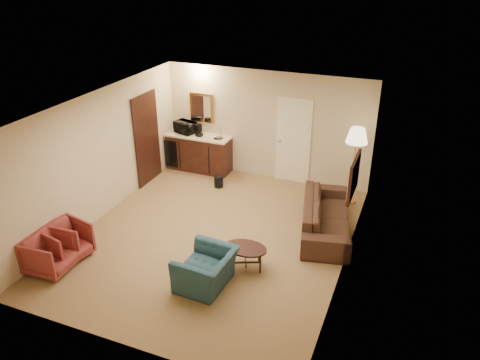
% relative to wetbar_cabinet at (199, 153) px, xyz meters
% --- Properties ---
extents(ground, '(6.00, 6.00, 0.00)m').
position_rel_wetbar_cabinet_xyz_m(ground, '(1.65, -2.72, -0.46)').
color(ground, '#93774B').
rests_on(ground, ground).
extents(room_walls, '(5.02, 6.01, 2.61)m').
position_rel_wetbar_cabinet_xyz_m(room_walls, '(1.55, -1.95, 1.26)').
color(room_walls, beige).
rests_on(room_walls, ground).
extents(wetbar_cabinet, '(1.64, 0.58, 0.92)m').
position_rel_wetbar_cabinet_xyz_m(wetbar_cabinet, '(0.00, 0.00, 0.00)').
color(wetbar_cabinet, '#3D1C13').
rests_on(wetbar_cabinet, ground).
extents(sofa, '(1.14, 2.37, 0.89)m').
position_rel_wetbar_cabinet_xyz_m(sofa, '(3.60, -1.69, -0.02)').
color(sofa, black).
rests_on(sofa, ground).
extents(teal_armchair, '(0.67, 0.98, 0.83)m').
position_rel_wetbar_cabinet_xyz_m(teal_armchair, '(2.15, -4.09, -0.05)').
color(teal_armchair, '#214754').
rests_on(teal_armchair, ground).
extents(rose_chair_near, '(0.72, 0.76, 0.74)m').
position_rel_wetbar_cabinet_xyz_m(rose_chair_near, '(-0.50, -4.72, -0.09)').
color(rose_chair_near, brown).
rests_on(rose_chair_near, ground).
extents(rose_chair_far, '(0.81, 0.84, 0.74)m').
position_rel_wetbar_cabinet_xyz_m(rose_chair_far, '(-0.50, -4.32, -0.09)').
color(rose_chair_far, brown).
rests_on(rose_chair_far, ground).
extents(coffee_table, '(0.88, 0.76, 0.43)m').
position_rel_wetbar_cabinet_xyz_m(coffee_table, '(2.59, -3.42, -0.25)').
color(coffee_table, black).
rests_on(coffee_table, ground).
extents(floor_lamp, '(0.61, 0.61, 1.73)m').
position_rel_wetbar_cabinet_xyz_m(floor_lamp, '(3.85, -0.32, 0.41)').
color(floor_lamp, '#B78B3D').
rests_on(floor_lamp, ground).
extents(waste_bin, '(0.25, 0.25, 0.27)m').
position_rel_wetbar_cabinet_xyz_m(waste_bin, '(0.86, -0.72, -0.33)').
color(waste_bin, black).
rests_on(waste_bin, ground).
extents(microwave, '(0.58, 0.42, 0.35)m').
position_rel_wetbar_cabinet_xyz_m(microwave, '(-0.39, 0.05, 0.64)').
color(microwave, black).
rests_on(microwave, wetbar_cabinet).
extents(coffee_maker, '(0.20, 0.20, 0.30)m').
position_rel_wetbar_cabinet_xyz_m(coffee_maker, '(0.04, -0.03, 0.61)').
color(coffee_maker, black).
rests_on(coffee_maker, wetbar_cabinet).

